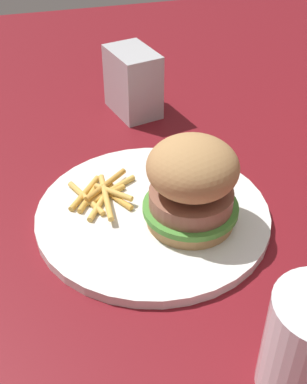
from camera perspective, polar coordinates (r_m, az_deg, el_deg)
name	(u,v)px	position (r m, az deg, el deg)	size (l,w,h in m)	color
ground_plane	(159,217)	(0.60, 0.57, -2.87)	(1.60, 1.60, 0.00)	maroon
plate	(154,216)	(0.60, 0.00, -2.75)	(0.27, 0.27, 0.01)	white
sandwich	(192,183)	(0.55, 4.34, 0.98)	(0.11, 0.11, 0.11)	tan
fries_pile	(102,195)	(0.61, -5.85, -0.29)	(0.09, 0.09, 0.01)	#E5B251
napkin_dispenser	(133,82)	(0.80, -2.34, 12.28)	(0.09, 0.06, 0.10)	#B7BABF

